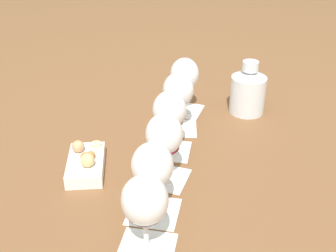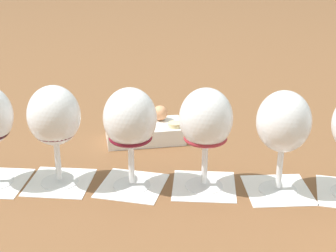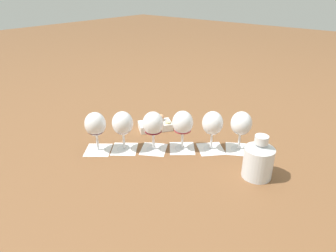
% 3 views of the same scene
% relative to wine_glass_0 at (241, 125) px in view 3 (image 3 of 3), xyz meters
% --- Properties ---
extents(ground_plane, '(8.00, 8.00, 0.00)m').
position_rel_wine_glass_0_xyz_m(ground_plane, '(0.19, -0.23, -0.11)').
color(ground_plane, brown).
extents(tasting_card_0, '(0.14, 0.14, 0.00)m').
position_rel_wine_glass_0_xyz_m(tasting_card_0, '(0.00, 0.00, -0.11)').
color(tasting_card_0, white).
rests_on(tasting_card_0, ground_plane).
extents(tasting_card_1, '(0.15, 0.15, 0.00)m').
position_rel_wine_glass_0_xyz_m(tasting_card_1, '(0.07, -0.09, -0.11)').
color(tasting_card_1, white).
rests_on(tasting_card_1, ground_plane).
extents(tasting_card_2, '(0.15, 0.15, 0.00)m').
position_rel_wine_glass_0_xyz_m(tasting_card_2, '(0.14, -0.19, -0.11)').
color(tasting_card_2, white).
rests_on(tasting_card_2, ground_plane).
extents(tasting_card_3, '(0.14, 0.14, 0.00)m').
position_rel_wine_glass_0_xyz_m(tasting_card_3, '(0.23, -0.27, -0.11)').
color(tasting_card_3, white).
rests_on(tasting_card_3, ground_plane).
extents(tasting_card_4, '(0.15, 0.15, 0.00)m').
position_rel_wine_glass_0_xyz_m(tasting_card_4, '(0.30, -0.37, -0.11)').
color(tasting_card_4, white).
rests_on(tasting_card_4, ground_plane).
extents(tasting_card_5, '(0.15, 0.15, 0.00)m').
position_rel_wine_glass_0_xyz_m(tasting_card_5, '(0.38, -0.45, -0.11)').
color(tasting_card_5, white).
rests_on(tasting_card_5, ground_plane).
extents(wine_glass_0, '(0.09, 0.09, 0.17)m').
position_rel_wine_glass_0_xyz_m(wine_glass_0, '(0.00, 0.00, 0.00)').
color(wine_glass_0, white).
rests_on(wine_glass_0, tasting_card_0).
extents(wine_glass_1, '(0.09, 0.09, 0.17)m').
position_rel_wine_glass_0_xyz_m(wine_glass_1, '(0.07, -0.09, -0.00)').
color(wine_glass_1, white).
rests_on(wine_glass_1, tasting_card_1).
extents(wine_glass_2, '(0.09, 0.09, 0.17)m').
position_rel_wine_glass_0_xyz_m(wine_glass_2, '(0.14, -0.19, 0.00)').
color(wine_glass_2, white).
rests_on(wine_glass_2, tasting_card_2).
extents(wine_glass_3, '(0.09, 0.09, 0.17)m').
position_rel_wine_glass_0_xyz_m(wine_glass_3, '(0.23, -0.27, 0.00)').
color(wine_glass_3, white).
rests_on(wine_glass_3, tasting_card_3).
extents(wine_glass_4, '(0.09, 0.09, 0.17)m').
position_rel_wine_glass_0_xyz_m(wine_glass_4, '(0.30, -0.37, -0.00)').
color(wine_glass_4, white).
rests_on(wine_glass_4, tasting_card_4).
extents(wine_glass_5, '(0.09, 0.09, 0.17)m').
position_rel_wine_glass_0_xyz_m(wine_glass_5, '(0.38, -0.45, -0.00)').
color(wine_glass_5, white).
rests_on(wine_glass_5, tasting_card_5).
extents(ceramic_vase, '(0.11, 0.11, 0.16)m').
position_rel_wine_glass_0_xyz_m(ceramic_vase, '(0.13, 0.14, -0.04)').
color(ceramic_vase, silver).
rests_on(ceramic_vase, ground_plane).
extents(snack_dish, '(0.17, 0.16, 0.07)m').
position_rel_wine_glass_0_xyz_m(snack_dish, '(0.08, -0.40, -0.09)').
color(snack_dish, white).
rests_on(snack_dish, ground_plane).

